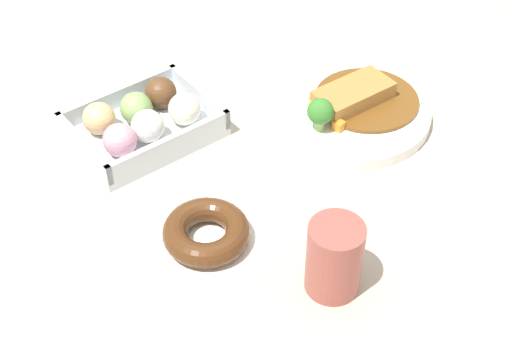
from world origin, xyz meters
TOP-DOWN VIEW (x-y plane):
  - ground_plane at (0.00, 0.00)m, footprint 1.60×1.60m
  - curry_plate at (0.15, 0.00)m, footprint 0.24×0.24m
  - donut_box at (-0.11, 0.14)m, footprint 0.20×0.14m
  - chocolate_ring_donut at (-0.15, -0.08)m, footprint 0.15×0.15m
  - coffee_mug at (-0.08, -0.22)m, footprint 0.06×0.06m

SIDE VIEW (x-z plane):
  - ground_plane at x=0.00m, z-range 0.00..0.00m
  - curry_plate at x=0.15m, z-range -0.02..0.05m
  - chocolate_ring_donut at x=-0.15m, z-range 0.00..0.03m
  - donut_box at x=-0.11m, z-range 0.00..0.05m
  - coffee_mug at x=-0.08m, z-range 0.00..0.09m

